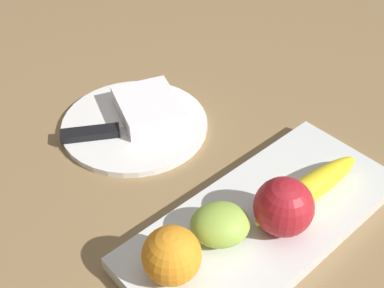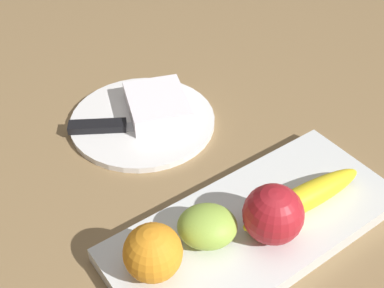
% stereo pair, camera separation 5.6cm
% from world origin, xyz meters
% --- Properties ---
extents(ground_plane, '(2.40, 2.40, 0.00)m').
position_xyz_m(ground_plane, '(0.00, 0.00, 0.00)').
color(ground_plane, olive).
extents(fruit_tray, '(0.38, 0.17, 0.02)m').
position_xyz_m(fruit_tray, '(0.04, -0.02, 0.01)').
color(fruit_tray, silver).
rests_on(fruit_tray, ground_plane).
extents(apple, '(0.07, 0.07, 0.07)m').
position_xyz_m(apple, '(0.04, -0.05, 0.06)').
color(apple, '#AC1C26').
rests_on(apple, fruit_tray).
extents(banana, '(0.19, 0.05, 0.03)m').
position_xyz_m(banana, '(0.11, -0.04, 0.04)').
color(banana, yellow).
rests_on(banana, fruit_tray).
extents(orange_near_apple, '(0.07, 0.07, 0.07)m').
position_xyz_m(orange_near_apple, '(-0.10, -0.01, 0.06)').
color(orange_near_apple, orange).
rests_on(orange_near_apple, fruit_tray).
extents(grape_bunch, '(0.09, 0.09, 0.04)m').
position_xyz_m(grape_bunch, '(-0.02, -0.01, 0.05)').
color(grape_bunch, '#95BB45').
rests_on(grape_bunch, fruit_tray).
extents(dinner_plate, '(0.23, 0.23, 0.01)m').
position_xyz_m(dinner_plate, '(0.04, 0.25, 0.01)').
color(dinner_plate, white).
rests_on(dinner_plate, ground_plane).
extents(folded_napkin, '(0.13, 0.14, 0.03)m').
position_xyz_m(folded_napkin, '(0.07, 0.25, 0.02)').
color(folded_napkin, white).
rests_on(folded_napkin, dinner_plate).
extents(knife, '(0.16, 0.11, 0.01)m').
position_xyz_m(knife, '(-0.02, 0.26, 0.01)').
color(knife, silver).
rests_on(knife, dinner_plate).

